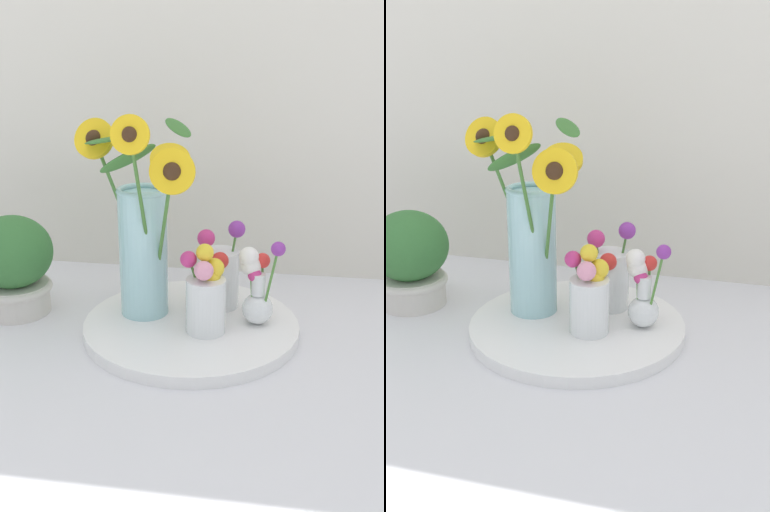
# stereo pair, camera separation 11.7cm
# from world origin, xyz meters

# --- Properties ---
(ground_plane) EXTENTS (6.00, 6.00, 0.00)m
(ground_plane) POSITION_xyz_m (0.00, 0.00, 0.00)
(ground_plane) COLOR silver
(serving_tray) EXTENTS (0.44, 0.44, 0.02)m
(serving_tray) POSITION_xyz_m (0.00, 0.04, 0.01)
(serving_tray) COLOR white
(serving_tray) RESTS_ON ground_plane
(mason_jar_sunflowers) EXTENTS (0.26, 0.25, 0.42)m
(mason_jar_sunflowers) POSITION_xyz_m (-0.10, 0.06, 0.20)
(mason_jar_sunflowers) COLOR #9ED1D6
(mason_jar_sunflowers) RESTS_ON serving_tray
(vase_small_center) EXTENTS (0.09, 0.08, 0.18)m
(vase_small_center) POSITION_xyz_m (0.03, -0.00, 0.10)
(vase_small_center) COLOR white
(vase_small_center) RESTS_ON serving_tray
(vase_bulb_right) EXTENTS (0.09, 0.06, 0.18)m
(vase_bulb_right) POSITION_xyz_m (0.13, 0.06, 0.10)
(vase_bulb_right) COLOR white
(vase_bulb_right) RESTS_ON serving_tray
(vase_small_back) EXTENTS (0.10, 0.10, 0.19)m
(vase_small_back) POSITION_xyz_m (0.05, 0.12, 0.10)
(vase_small_back) COLOR white
(vase_small_back) RESTS_ON serving_tray
(potted_plant) EXTENTS (0.17, 0.17, 0.22)m
(potted_plant) POSITION_xyz_m (-0.39, 0.08, 0.11)
(potted_plant) COLOR beige
(potted_plant) RESTS_ON ground_plane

